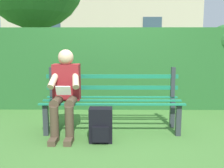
% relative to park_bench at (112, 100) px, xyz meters
% --- Properties ---
extents(ground, '(60.00, 60.00, 0.00)m').
position_rel_park_bench_xyz_m(ground, '(0.00, 0.08, -0.46)').
color(ground, '#3D6B2D').
extents(park_bench, '(2.02, 0.53, 0.93)m').
position_rel_park_bench_xyz_m(park_bench, '(0.00, 0.00, 0.00)').
color(park_bench, '#2D3338').
rests_on(park_bench, ground).
extents(person_seated, '(0.44, 0.73, 1.20)m').
position_rel_park_bench_xyz_m(person_seated, '(0.66, 0.18, 0.19)').
color(person_seated, maroon).
rests_on(person_seated, ground).
extents(hedge_backdrop, '(6.45, 0.75, 1.65)m').
position_rel_park_bench_xyz_m(hedge_backdrop, '(-0.31, -1.46, 0.36)').
color(hedge_backdrop, '#265B28').
rests_on(hedge_backdrop, ground).
extents(building_facade, '(9.67, 3.13, 6.91)m').
position_rel_park_bench_xyz_m(building_facade, '(0.57, -10.17, 3.00)').
color(building_facade, '#BCAD93').
rests_on(building_facade, ground).
extents(backpack, '(0.30, 0.26, 0.46)m').
position_rel_park_bench_xyz_m(backpack, '(0.14, 0.49, -0.23)').
color(backpack, black).
rests_on(backpack, ground).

